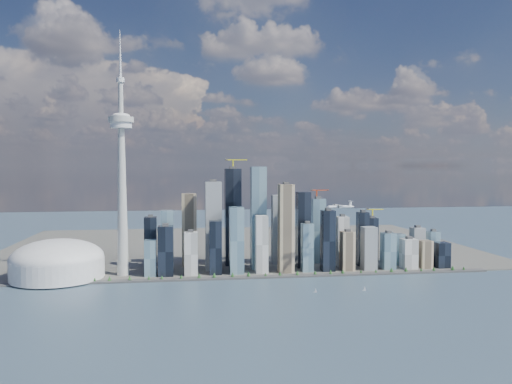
{
  "coord_description": "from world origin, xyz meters",
  "views": [
    {
      "loc": [
        -155.28,
        -845.3,
        251.37
      ],
      "look_at": [
        -1.01,
        260.0,
        192.89
      ],
      "focal_mm": 35.0,
      "sensor_mm": 36.0,
      "label": 1
    }
  ],
  "objects": [
    {
      "name": "sailboat_east",
      "position": [
        198.12,
        106.66,
        3.41
      ],
      "size": [
        7.51,
        4.34,
        10.63
      ],
      "rotation": [
        0.0,
        0.0,
        -0.38
      ],
      "color": "white",
      "rests_on": "ground"
    },
    {
      "name": "ground",
      "position": [
        0.0,
        0.0,
        0.0
      ],
      "size": [
        4000.0,
        4000.0,
        0.0
      ],
      "primitive_type": "plane",
      "color": "#2E4451",
      "rests_on": "ground"
    },
    {
      "name": "dome_stadium",
      "position": [
        -440.0,
        300.0,
        39.44
      ],
      "size": [
        200.0,
        200.0,
        86.0
      ],
      "color": "silver",
      "rests_on": "land"
    },
    {
      "name": "land",
      "position": [
        0.0,
        700.0,
        1.5
      ],
      "size": [
        1400.0,
        900.0,
        3.0
      ],
      "primitive_type": "cube",
      "color": "#4C4C47",
      "rests_on": "ground"
    },
    {
      "name": "needle_tower",
      "position": [
        -300.0,
        310.0,
        235.84
      ],
      "size": [
        56.0,
        56.0,
        550.5
      ],
      "color": "#AEAEA9",
      "rests_on": "land"
    },
    {
      "name": "sailboat_west",
      "position": [
        96.85,
        107.38,
        3.1
      ],
      "size": [
        6.86,
        3.85,
        9.66
      ],
      "rotation": [
        0.0,
        0.0,
        -0.36
      ],
      "color": "white",
      "rests_on": "ground"
    },
    {
      "name": "shoreline_trees",
      "position": [
        0.0,
        250.0,
        8.78
      ],
      "size": [
        960.53,
        7.2,
        8.8
      ],
      "color": "#3F2D1E",
      "rests_on": "seawall"
    },
    {
      "name": "seawall",
      "position": [
        0.0,
        250.0,
        2.0
      ],
      "size": [
        1100.0,
        22.0,
        4.0
      ],
      "primitive_type": "cube",
      "color": "#383838",
      "rests_on": "ground"
    },
    {
      "name": "airplane",
      "position": [
        180.94,
        214.59,
        162.13
      ],
      "size": [
        64.78,
        57.33,
        15.79
      ],
      "rotation": [
        0.0,
        0.0,
        0.09
      ],
      "color": "silver",
      "rests_on": "ground"
    },
    {
      "name": "skyscraper_cluster",
      "position": [
        59.62,
        336.82,
        83.21
      ],
      "size": [
        736.0,
        142.0,
        267.48
      ],
      "color": "black",
      "rests_on": "land"
    }
  ]
}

